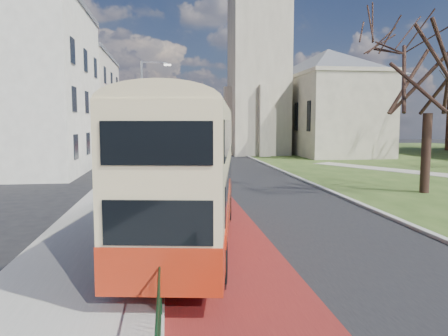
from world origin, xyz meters
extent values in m
plane|color=black|center=(0.00, 0.00, 0.00)|extent=(160.00, 160.00, 0.00)
cube|color=black|center=(1.50, 20.00, 0.01)|extent=(9.00, 120.00, 0.01)
cube|color=#591414|center=(-1.20, 20.00, 0.01)|extent=(3.40, 120.00, 0.01)
cube|color=gray|center=(-5.00, 20.00, 0.06)|extent=(4.00, 120.00, 0.12)
cube|color=#999993|center=(-3.00, 20.00, 0.07)|extent=(0.25, 120.00, 0.13)
cube|color=#999993|center=(6.10, 22.00, 0.07)|extent=(0.25, 80.00, 0.13)
cylinder|color=#0D391D|center=(-2.95, 4.00, 1.10)|extent=(0.04, 24.00, 0.04)
cylinder|color=#0D391D|center=(-2.95, 4.00, 0.15)|extent=(0.04, 24.00, 0.04)
cube|color=gray|center=(8.00, 38.00, 12.00)|extent=(6.50, 6.50, 24.00)
cube|color=gray|center=(16.50, 38.00, 4.50)|extent=(9.00, 18.00, 9.00)
pyramid|color=#565960|center=(16.50, 38.00, 12.60)|extent=(9.00, 18.00, 3.60)
cube|color=beige|center=(-14.00, 22.00, 6.25)|extent=(10.00, 14.00, 12.50)
cube|color=#565960|center=(-14.00, 22.00, 12.75)|extent=(10.30, 14.30, 0.50)
cube|color=beige|center=(-14.00, 38.00, 5.50)|extent=(10.00, 16.00, 11.00)
cube|color=#565960|center=(-14.00, 38.00, 11.25)|extent=(10.30, 16.30, 0.50)
cylinder|color=gray|center=(-4.50, 18.00, 4.12)|extent=(0.16, 0.16, 8.00)
cylinder|color=gray|center=(-3.60, 18.00, 8.02)|extent=(1.80, 0.10, 0.10)
cube|color=silver|center=(-2.70, 18.00, 7.87)|extent=(0.50, 0.18, 0.12)
cube|color=#AF2710|center=(-2.12, 0.01, 0.99)|extent=(4.15, 10.96, 0.97)
cube|color=beige|center=(-2.12, 0.01, 2.89)|extent=(4.12, 10.91, 2.82)
cube|color=black|center=(-3.28, 0.49, 2.01)|extent=(1.45, 8.68, 0.92)
cube|color=black|center=(-0.87, 0.11, 2.01)|extent=(1.45, 8.68, 0.92)
cube|color=black|center=(-3.33, 0.21, 3.47)|extent=(1.59, 9.52, 0.88)
cube|color=black|center=(-0.92, -0.18, 3.47)|extent=(1.59, 9.52, 0.88)
cube|color=black|center=(-1.28, 5.27, 2.01)|extent=(2.17, 0.43, 1.02)
cube|color=black|center=(-1.28, 5.27, 3.47)|extent=(2.17, 0.43, 0.88)
cube|color=orange|center=(-1.28, 5.27, 4.03)|extent=(1.73, 0.37, 0.29)
cylinder|color=black|center=(-2.65, 3.78, 0.51)|extent=(0.45, 1.05, 1.01)
cylinder|color=black|center=(-0.44, 3.43, 0.51)|extent=(0.45, 1.05, 1.01)
cylinder|color=black|center=(-3.74, -2.98, 0.51)|extent=(0.45, 1.05, 1.01)
cylinder|color=black|center=(-1.52, -3.34, 0.51)|extent=(0.45, 1.05, 1.01)
cylinder|color=black|center=(11.10, 8.50, 2.19)|extent=(0.65, 0.65, 4.31)
camera|label=1|loc=(-2.77, -13.45, 3.86)|focal=35.00mm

